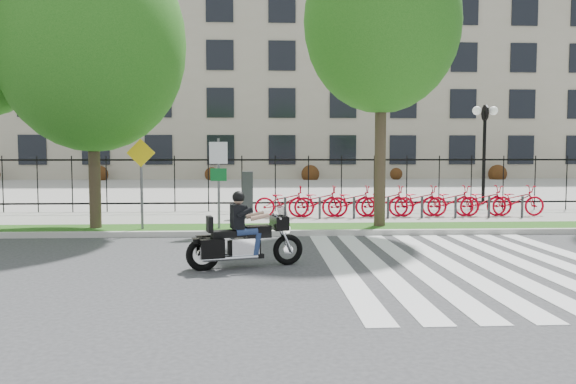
{
  "coord_description": "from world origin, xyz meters",
  "views": [
    {
      "loc": [
        0.62,
        -10.98,
        2.25
      ],
      "look_at": [
        1.34,
        3.0,
        1.27
      ],
      "focal_mm": 35.0,
      "sensor_mm": 36.0,
      "label": 1
    }
  ],
  "objects": [
    {
      "name": "bike_share_station",
      "position": [
        5.23,
        7.2,
        0.66
      ],
      "size": [
        10.05,
        0.88,
        1.5
      ],
      "color": "#2D2D33",
      "rests_on": "sidewalk"
    },
    {
      "name": "sidewalk",
      "position": [
        0.0,
        7.45,
        0.07
      ],
      "size": [
        60.0,
        3.5,
        0.15
      ],
      "primitive_type": "cube",
      "color": "#9E9B93",
      "rests_on": "ground"
    },
    {
      "name": "lamp_post_right",
      "position": [
        10.0,
        12.0,
        3.21
      ],
      "size": [
        1.06,
        0.7,
        4.25
      ],
      "color": "black",
      "rests_on": "ground"
    },
    {
      "name": "grass_verge",
      "position": [
        0.0,
        4.95,
        0.07
      ],
      "size": [
        60.0,
        1.5,
        0.15
      ],
      "primitive_type": "cube",
      "color": "#164C13",
      "rests_on": "ground"
    },
    {
      "name": "sign_pole_warning",
      "position": [
        -2.61,
        4.58,
        1.74
      ],
      "size": [
        0.78,
        0.09,
        2.49
      ],
      "color": "#59595B",
      "rests_on": "grass_verge"
    },
    {
      "name": "crosswalk_stripes",
      "position": [
        4.83,
        0.0,
        0.01
      ],
      "size": [
        5.7,
        8.0,
        0.01
      ],
      "primitive_type": null,
      "color": "silver",
      "rests_on": "ground"
    },
    {
      "name": "office_building",
      "position": [
        0.0,
        44.92,
        9.97
      ],
      "size": [
        60.0,
        21.9,
        20.15
      ],
      "color": "#9F9680",
      "rests_on": "ground"
    },
    {
      "name": "street_tree_1",
      "position": [
        -3.98,
        4.95,
        5.25
      ],
      "size": [
        5.18,
        5.18,
        8.09
      ],
      "color": "#382A1E",
      "rests_on": "grass_verge"
    },
    {
      "name": "iron_fence",
      "position": [
        0.0,
        9.2,
        1.15
      ],
      "size": [
        30.0,
        0.06,
        2.0
      ],
      "primitive_type": null,
      "color": "black",
      "rests_on": "sidewalk"
    },
    {
      "name": "plaza",
      "position": [
        0.0,
        25.0,
        0.05
      ],
      "size": [
        80.0,
        34.0,
        0.1
      ],
      "primitive_type": "cube",
      "color": "#9E9B93",
      "rests_on": "ground"
    },
    {
      "name": "sign_pole_regulatory",
      "position": [
        -0.5,
        4.58,
        1.74
      ],
      "size": [
        0.5,
        0.09,
        2.5
      ],
      "color": "#59595B",
      "rests_on": "grass_verge"
    },
    {
      "name": "street_tree_2",
      "position": [
        4.08,
        4.95,
        5.9
      ],
      "size": [
        4.41,
        4.41,
        8.3
      ],
      "color": "#382A1E",
      "rests_on": "grass_verge"
    },
    {
      "name": "motorcycle_rider",
      "position": [
        0.34,
        -0.06,
        0.61
      ],
      "size": [
        2.31,
        1.04,
        1.82
      ],
      "color": "black",
      "rests_on": "ground"
    },
    {
      "name": "curb",
      "position": [
        0.0,
        4.1,
        0.07
      ],
      "size": [
        60.0,
        0.2,
        0.15
      ],
      "primitive_type": "cube",
      "color": "#B6B4AC",
      "rests_on": "ground"
    },
    {
      "name": "ground",
      "position": [
        0.0,
        0.0,
        0.0
      ],
      "size": [
        120.0,
        120.0,
        0.0
      ],
      "primitive_type": "plane",
      "color": "#333336",
      "rests_on": "ground"
    }
  ]
}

